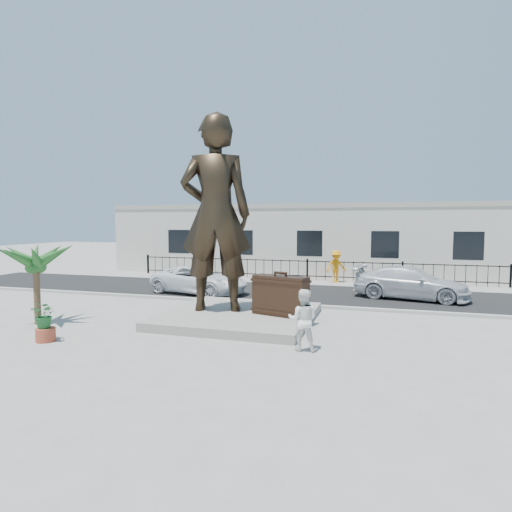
# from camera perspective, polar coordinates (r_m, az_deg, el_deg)

# --- Properties ---
(ground) EXTENTS (100.00, 100.00, 0.00)m
(ground) POSITION_cam_1_polar(r_m,az_deg,el_deg) (14.12, -2.39, -9.98)
(ground) COLOR #9E9991
(ground) RESTS_ON ground
(street) EXTENTS (40.00, 7.00, 0.01)m
(street) POSITION_cam_1_polar(r_m,az_deg,el_deg) (21.67, 4.62, -4.83)
(street) COLOR black
(street) RESTS_ON ground
(curb) EXTENTS (40.00, 0.25, 0.12)m
(curb) POSITION_cam_1_polar(r_m,az_deg,el_deg) (18.31, 2.28, -6.40)
(curb) COLOR #A5A399
(curb) RESTS_ON ground
(far_sidewalk) EXTENTS (40.00, 2.50, 0.02)m
(far_sidewalk) POSITION_cam_1_polar(r_m,az_deg,el_deg) (25.55, 6.53, -3.40)
(far_sidewalk) COLOR #9E9991
(far_sidewalk) RESTS_ON ground
(plinth) EXTENTS (5.20, 5.20, 0.30)m
(plinth) POSITION_cam_1_polar(r_m,az_deg,el_deg) (15.62, -2.31, -7.98)
(plinth) COLOR gray
(plinth) RESTS_ON ground
(fence) EXTENTS (22.00, 0.10, 1.20)m
(fence) POSITION_cam_1_polar(r_m,az_deg,el_deg) (26.26, 6.85, -1.89)
(fence) COLOR black
(fence) RESTS_ON ground
(building) EXTENTS (28.00, 7.00, 4.40)m
(building) POSITION_cam_1_polar(r_m,az_deg,el_deg) (30.27, 8.27, 1.99)
(building) COLOR silver
(building) RESTS_ON ground
(statue) EXTENTS (2.94, 2.33, 7.06)m
(statue) POSITION_cam_1_polar(r_m,az_deg,el_deg) (15.66, -5.42, 5.59)
(statue) COLOR #2D2216
(statue) RESTS_ON plinth
(suitcase) EXTENTS (2.06, 1.14, 1.38)m
(suitcase) POSITION_cam_1_polar(r_m,az_deg,el_deg) (14.92, 3.27, -5.30)
(suitcase) COLOR #311F14
(suitcase) RESTS_ON plinth
(tourist) EXTENTS (0.89, 0.72, 1.71)m
(tourist) POSITION_cam_1_polar(r_m,az_deg,el_deg) (11.96, 6.26, -8.46)
(tourist) COLOR white
(tourist) RESTS_ON ground
(car_white) EXTENTS (5.27, 3.22, 1.37)m
(car_white) POSITION_cam_1_polar(r_m,az_deg,el_deg) (21.35, -7.53, -3.14)
(car_white) COLOR white
(car_white) RESTS_ON street
(car_silver) EXTENTS (5.38, 3.01, 1.47)m
(car_silver) POSITION_cam_1_polar(r_m,az_deg,el_deg) (20.92, 19.91, -3.38)
(car_silver) COLOR silver
(car_silver) RESTS_ON street
(worker) EXTENTS (1.40, 1.23, 1.88)m
(worker) POSITION_cam_1_polar(r_m,az_deg,el_deg) (25.25, 10.62, -1.37)
(worker) COLOR orange
(worker) RESTS_ON far_sidewalk
(palm_tree) EXTENTS (1.80, 1.80, 3.20)m
(palm_tree) POSITION_cam_1_polar(r_m,az_deg,el_deg) (16.84, -27.04, -8.09)
(palm_tree) COLOR #1E521E
(palm_tree) RESTS_ON ground
(planter) EXTENTS (0.56, 0.56, 0.40)m
(planter) POSITION_cam_1_polar(r_m,az_deg,el_deg) (14.35, -26.24, -9.40)
(planter) COLOR #A9452C
(planter) RESTS_ON ground
(shrub) EXTENTS (0.74, 0.65, 0.80)m
(shrub) POSITION_cam_1_polar(r_m,az_deg,el_deg) (14.22, -26.33, -7.05)
(shrub) COLOR #1D5C27
(shrub) RESTS_ON planter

